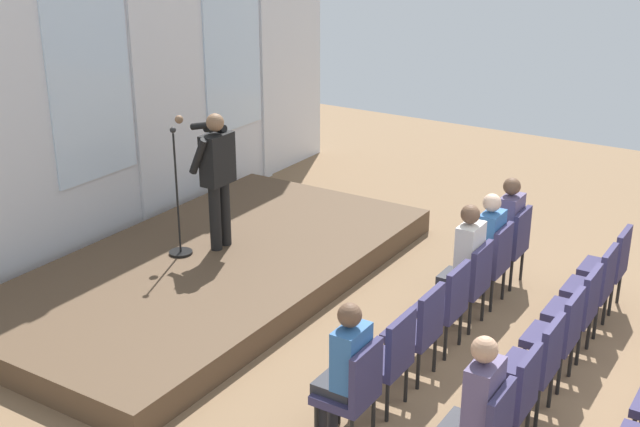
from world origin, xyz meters
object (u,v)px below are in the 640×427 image
object	(u,v)px
chair_r0_c5	(492,260)
chair_r1_c2	(537,361)
mic_stand	(179,227)
chair_r0_c6	(511,242)
chair_r1_c5	(595,284)
audience_r1_c0	(476,406)
audience_r0_c0	(345,366)
chair_r0_c2	(419,327)
chair_r1_c1	(513,394)
chair_r1_c4	(578,306)
chair_r0_c3	(446,302)
speaker	(217,171)
chair_r0_c1	(389,356)
audience_r0_c5	(486,243)
chair_r1_c6	(610,263)
chair_r0_c4	(470,280)
chair_r1_c3	(559,332)
audience_r0_c4	(464,259)
chair_r0_c0	(354,388)
audience_r0_c6	(506,225)

from	to	relation	value
chair_r0_c5	chair_r1_c2	distance (m)	2.14
mic_stand	chair_r0_c6	size ratio (longest dim) A/B	1.65
chair_r1_c5	audience_r1_c0	bearing A→B (deg)	178.47
audience_r0_c0	chair_r0_c2	bearing A→B (deg)	-3.91
chair_r1_c1	chair_r1_c4	bearing A→B (deg)	0.00
chair_r0_c3	chair_r1_c4	distance (m)	1.28
speaker	audience_r0_c0	xyz separation A→B (m)	(-2.15, -3.04, -0.54)
chair_r1_c2	chair_r0_c1	bearing A→B (deg)	118.28
audience_r0_c5	chair_r1_c4	bearing A→B (deg)	-116.63
chair_r1_c6	chair_r0_c4	bearing A→B (deg)	137.10
chair_r0_c6	chair_r1_c6	bearing A→B (deg)	-90.00
chair_r0_c2	chair_r0_c5	world-z (taller)	same
mic_stand	audience_r1_c0	xyz separation A→B (m)	(-1.73, -4.43, 0.10)
chair_r1_c3	audience_r0_c4	bearing A→B (deg)	63.31
chair_r1_c1	chair_r0_c4	bearing A→B (deg)	31.78
audience_r0_c4	chair_r0_c4	bearing A→B (deg)	-90.00
chair_r1_c6	chair_r1_c5	bearing A→B (deg)	180.00
chair_r0_c6	chair_r0_c1	bearing A→B (deg)	180.00
chair_r0_c0	chair_r1_c4	world-z (taller)	same
chair_r0_c1	chair_r1_c5	bearing A→B (deg)	-24.92
chair_r0_c0	chair_r0_c5	size ratio (longest dim) A/B	1.00
audience_r0_c0	chair_r1_c3	bearing A→B (deg)	-33.63
chair_r0_c6	chair_r1_c1	distance (m)	3.24
audience_r0_c5	chair_r1_c2	bearing A→B (deg)	-146.38
audience_r1_c0	chair_r1_c5	bearing A→B (deg)	-1.53
audience_r0_c5	chair_r1_c1	size ratio (longest dim) A/B	1.38
audience_r1_c0	chair_r1_c6	world-z (taller)	audience_r1_c0
chair_r0_c0	chair_r0_c1	world-z (taller)	same
audience_r0_c4	chair_r0_c0	bearing A→B (deg)	-178.13
audience_r0_c6	chair_r1_c5	bearing A→B (deg)	-116.64
chair_r0_c1	chair_r1_c4	xyz separation A→B (m)	(1.82, -1.13, 0.00)
chair_r1_c5	speaker	bearing A→B (deg)	101.68
mic_stand	audience_r0_c6	distance (m)	3.81
audience_r0_c6	chair_r0_c6	bearing A→B (deg)	-90.00
mic_stand	chair_r0_c1	bearing A→B (deg)	-108.39
chair_r0_c0	audience_r0_c5	xyz separation A→B (m)	(3.03, 0.08, 0.19)
chair_r0_c0	chair_r1_c6	distance (m)	3.81
chair_r0_c3	speaker	bearing A→B (deg)	83.89
chair_r1_c3	chair_r0_c2	bearing A→B (deg)	118.28
chair_r0_c4	chair_r1_c1	distance (m)	2.14
audience_r0_c4	chair_r0_c5	size ratio (longest dim) A/B	1.45
chair_r0_c1	chair_r1_c6	distance (m)	3.24
chair_r1_c5	mic_stand	bearing A→B (deg)	106.12
speaker	chair_r1_c1	xyz separation A→B (m)	(-1.55, -4.25, -0.73)
audience_r1_c0	chair_r1_c2	bearing A→B (deg)	-3.81
chair_r1_c6	audience_r1_c0	bearing A→B (deg)	178.73
chair_r0_c3	chair_r0_c4	distance (m)	0.61
chair_r1_c2	chair_r1_c1	bearing A→B (deg)	180.00
chair_r0_c2	audience_r0_c0	bearing A→B (deg)	176.09
audience_r0_c5	chair_r1_c3	xyz separation A→B (m)	(-1.21, -1.21, -0.19)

